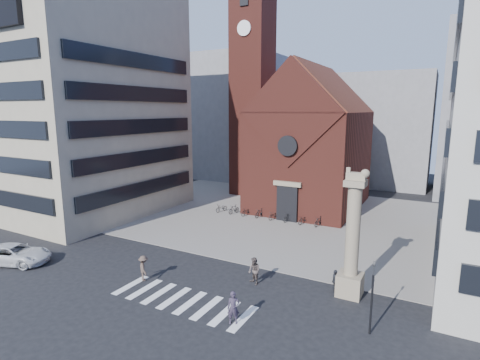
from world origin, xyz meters
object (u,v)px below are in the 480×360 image
object	(u,v)px
traffic_light	(372,296)
scooter_0	(222,208)
pedestrian_1	(254,271)
lion_column	(352,246)
white_car	(14,254)
pedestrian_0	(233,308)
pedestrian_2	(335,281)

from	to	relation	value
traffic_light	scooter_0	xyz separation A→B (m)	(-20.44, 17.70, -1.77)
traffic_light	pedestrian_1	size ratio (longest dim) A/B	2.19
lion_column	white_car	world-z (taller)	lion_column
pedestrian_0	pedestrian_1	world-z (taller)	pedestrian_1
pedestrian_0	scooter_0	bearing A→B (deg)	94.46
scooter_0	white_car	bearing A→B (deg)	-91.36
traffic_light	scooter_0	distance (m)	27.09
lion_column	traffic_light	bearing A→B (deg)	-63.54
traffic_light	white_car	distance (m)	27.35
white_car	pedestrian_2	size ratio (longest dim) A/B	3.61
pedestrian_2	scooter_0	xyz separation A→B (m)	(-17.44, 13.70, -0.27)
white_car	pedestrian_0	distance (m)	19.90
pedestrian_0	lion_column	bearing A→B (deg)	23.72
lion_column	white_car	bearing A→B (deg)	-163.04
pedestrian_1	scooter_0	distance (m)	19.51
lion_column	pedestrian_2	size ratio (longest dim) A/B	5.53
white_car	scooter_0	size ratio (longest dim) A/B	3.17
lion_column	traffic_light	size ratio (longest dim) A/B	2.02
lion_column	scooter_0	size ratio (longest dim) A/B	4.87
lion_column	scooter_0	world-z (taller)	lion_column
white_car	scooter_0	world-z (taller)	white_car
lion_column	scooter_0	xyz separation A→B (m)	(-18.45, 13.70, -2.94)
traffic_light	scooter_0	world-z (taller)	traffic_light
pedestrian_2	white_car	bearing A→B (deg)	84.01
lion_column	traffic_light	xyz separation A→B (m)	(1.99, -4.00, -1.17)
pedestrian_1	scooter_0	world-z (taller)	pedestrian_1
lion_column	pedestrian_0	bearing A→B (deg)	-127.75
white_car	pedestrian_1	size ratio (longest dim) A/B	2.89
traffic_light	pedestrian_0	xyz separation A→B (m)	(-7.19, -2.71, -1.31)
white_car	pedestrian_2	xyz separation A→B (m)	(24.06, 7.64, -0.00)
lion_column	scooter_0	distance (m)	23.16
traffic_light	pedestrian_2	xyz separation A→B (m)	(-3.00, 4.00, -1.50)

